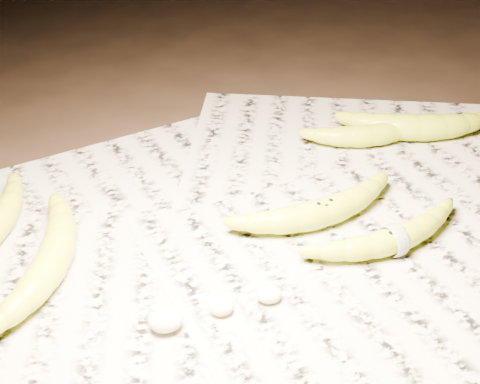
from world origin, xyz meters
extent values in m
plane|color=black|center=(0.00, 0.00, 0.00)|extent=(3.00, 3.00, 0.00)
cube|color=#A19A8A|center=(0.00, 0.01, 0.00)|extent=(0.90, 0.70, 0.01)
torus|color=white|center=(0.14, -0.06, 0.02)|extent=(0.01, 0.04, 0.04)
ellipsoid|color=#EFE6B9|center=(-0.14, -0.12, 0.02)|extent=(0.04, 0.03, 0.02)
ellipsoid|color=#EFE6B9|center=(-0.08, -0.11, 0.02)|extent=(0.03, 0.02, 0.02)
ellipsoid|color=#EFE6B9|center=(-0.02, -0.11, 0.02)|extent=(0.03, 0.02, 0.02)
camera|label=1|loc=(-0.18, -0.62, 0.52)|focal=50.00mm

